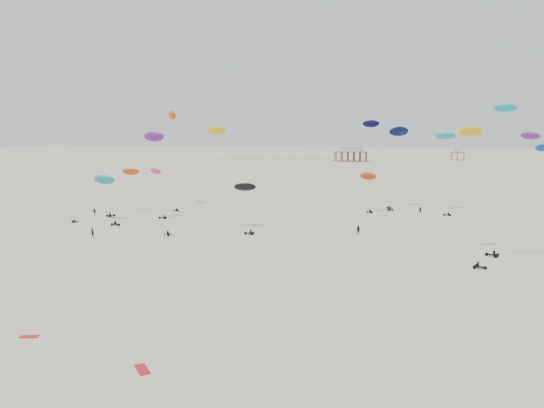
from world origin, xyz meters
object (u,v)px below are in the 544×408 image
(rig_8, at_px, (446,146))
(spectator_0, at_px, (93,237))
(rig_0, at_px, (203,158))
(rig_3, at_px, (369,183))
(pavilion_main, at_px, (351,155))
(pavilion_small, at_px, (458,155))

(rig_8, relative_size, spectator_0, 10.01)
(rig_0, height_order, rig_3, rig_0)
(pavilion_main, xyz_separation_m, rig_0, (-6.39, -253.17, 10.46))
(pavilion_main, height_order, rig_8, rig_8)
(rig_0, distance_m, rig_3, 45.96)
(rig_3, xyz_separation_m, rig_8, (18.51, 6.31, 9.15))
(pavilion_main, xyz_separation_m, pavilion_small, (70.00, 30.00, -0.74))
(pavilion_small, distance_m, rig_8, 245.66)
(pavilion_main, distance_m, pavilion_small, 76.16)
(rig_8, bearing_deg, pavilion_main, 2.07)
(rig_8, distance_m, spectator_0, 86.61)
(pavilion_small, xyz_separation_m, rig_3, (-45.33, -250.17, 3.61))
(pavilion_main, xyz_separation_m, spectator_0, (-24.48, -265.42, -4.22))
(pavilion_main, relative_size, spectator_0, 10.04)
(pavilion_main, height_order, rig_0, rig_0)
(pavilion_main, bearing_deg, pavilion_small, 23.20)
(rig_0, relative_size, spectator_0, 10.77)
(rig_0, bearing_deg, rig_3, -164.75)
(pavilion_main, distance_m, rig_0, 253.47)
(rig_0, xyz_separation_m, rig_3, (31.07, 33.00, -7.59))
(pavilion_main, bearing_deg, spectator_0, -95.27)
(rig_8, bearing_deg, rig_3, 99.47)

